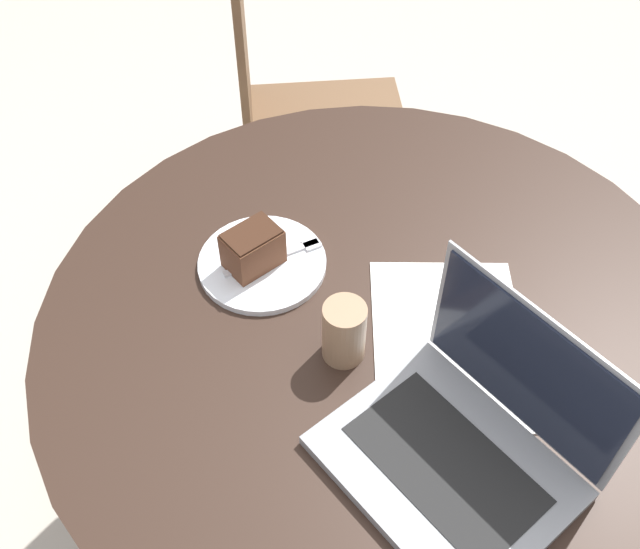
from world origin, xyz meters
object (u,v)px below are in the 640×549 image
object	(u,v)px
plate	(262,263)
laptop	(465,442)
coffee_glass	(344,332)
chair	(299,123)

from	to	relation	value
plate	laptop	size ratio (longest dim) A/B	0.53
coffee_glass	laptop	world-z (taller)	laptop
chair	plate	size ratio (longest dim) A/B	4.52
plate	laptop	distance (m)	0.45
coffee_glass	laptop	size ratio (longest dim) A/B	0.26
coffee_glass	chair	bearing A→B (deg)	-175.54
laptop	chair	bearing A→B (deg)	-26.85
chair	coffee_glass	size ratio (longest dim) A/B	9.18
coffee_glass	laptop	bearing A→B (deg)	41.28
chair	coffee_glass	bearing A→B (deg)	0.43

